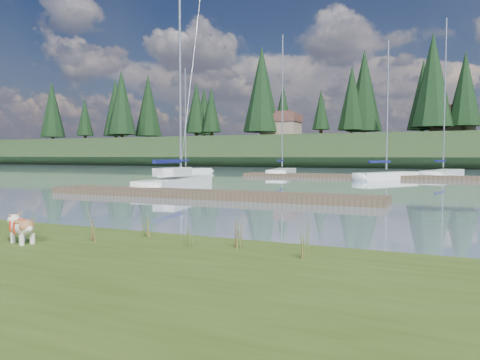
% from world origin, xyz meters
% --- Properties ---
extents(ground, '(200.00, 200.00, 0.00)m').
position_xyz_m(ground, '(0.00, 30.00, 0.00)').
color(ground, '#8099AB').
rests_on(ground, ground).
extents(ridge, '(200.00, 20.00, 5.00)m').
position_xyz_m(ridge, '(0.00, 73.00, 2.50)').
color(ridge, '#203319').
rests_on(ridge, ground).
extents(bulldog, '(0.80, 0.48, 0.47)m').
position_xyz_m(bulldog, '(-0.59, -3.43, 0.65)').
color(bulldog, silver).
rests_on(bulldog, bank).
extents(sailboat_main, '(3.14, 8.91, 12.59)m').
position_xyz_m(sailboat_main, '(-8.47, 14.37, 0.42)').
color(sailboat_main, white).
rests_on(sailboat_main, ground).
extents(dock_near, '(16.00, 2.00, 0.30)m').
position_xyz_m(dock_near, '(-4.00, 9.00, 0.15)').
color(dock_near, '#4C3D2C').
rests_on(dock_near, ground).
extents(dock_far, '(26.00, 2.20, 0.30)m').
position_xyz_m(dock_far, '(2.00, 30.00, 0.15)').
color(dock_far, '#4C3D2C').
rests_on(dock_far, ground).
extents(sailboat_bg_0, '(2.81, 7.38, 10.58)m').
position_xyz_m(sailboat_bg_0, '(-17.92, 31.35, 0.32)').
color(sailboat_bg_0, white).
rests_on(sailboat_bg_0, ground).
extents(sailboat_bg_1, '(3.57, 9.28, 13.45)m').
position_xyz_m(sailboat_bg_1, '(-9.03, 34.18, 0.32)').
color(sailboat_bg_1, white).
rests_on(sailboat_bg_1, ground).
extents(sailboat_bg_2, '(4.78, 6.88, 10.81)m').
position_xyz_m(sailboat_bg_2, '(1.72, 29.12, 0.33)').
color(sailboat_bg_2, white).
rests_on(sailboat_bg_2, ground).
extents(sailboat_bg_3, '(3.76, 9.95, 14.14)m').
position_xyz_m(sailboat_bg_3, '(5.47, 37.37, 0.32)').
color(sailboat_bg_3, white).
rests_on(sailboat_bg_3, ground).
extents(weed_0, '(0.17, 0.14, 0.60)m').
position_xyz_m(weed_0, '(0.40, -2.75, 0.60)').
color(weed_0, '#475B23').
rests_on(weed_0, bank).
extents(weed_1, '(0.17, 0.14, 0.55)m').
position_xyz_m(weed_1, '(1.00, -2.01, 0.58)').
color(weed_1, '#475B23').
rests_on(weed_1, bank).
extents(weed_2, '(0.17, 0.14, 0.59)m').
position_xyz_m(weed_2, '(2.95, -2.22, 0.60)').
color(weed_2, '#475B23').
rests_on(weed_2, bank).
extents(weed_3, '(0.17, 0.14, 0.56)m').
position_xyz_m(weed_3, '(-1.30, -2.53, 0.58)').
color(weed_3, '#475B23').
rests_on(weed_3, bank).
extents(weed_4, '(0.17, 0.14, 0.38)m').
position_xyz_m(weed_4, '(2.20, -2.51, 0.51)').
color(weed_4, '#475B23').
rests_on(weed_4, bank).
extents(weed_5, '(0.17, 0.14, 0.60)m').
position_xyz_m(weed_5, '(4.15, -2.53, 0.60)').
color(weed_5, '#475B23').
rests_on(weed_5, bank).
extents(mud_lip, '(60.00, 0.50, 0.14)m').
position_xyz_m(mud_lip, '(0.00, -1.60, 0.07)').
color(mud_lip, '#33281C').
rests_on(mud_lip, ground).
extents(conifer_0, '(5.72, 5.72, 14.15)m').
position_xyz_m(conifer_0, '(-55.00, 67.00, 12.64)').
color(conifer_0, '#382619').
rests_on(conifer_0, ridge).
extents(conifer_1, '(4.40, 4.40, 11.30)m').
position_xyz_m(conifer_1, '(-40.00, 71.00, 11.28)').
color(conifer_1, '#382619').
rests_on(conifer_1, ridge).
extents(conifer_2, '(6.60, 6.60, 16.05)m').
position_xyz_m(conifer_2, '(-25.00, 68.00, 13.54)').
color(conifer_2, '#382619').
rests_on(conifer_2, ridge).
extents(conifer_3, '(4.84, 4.84, 12.25)m').
position_xyz_m(conifer_3, '(-10.00, 72.00, 11.74)').
color(conifer_3, '#382619').
rests_on(conifer_3, ridge).
extents(conifer_4, '(6.16, 6.16, 15.10)m').
position_xyz_m(conifer_4, '(3.00, 66.00, 13.09)').
color(conifer_4, '#382619').
rests_on(conifer_4, ridge).
extents(house_0, '(6.30, 5.30, 4.65)m').
position_xyz_m(house_0, '(-22.00, 70.00, 7.31)').
color(house_0, gray).
rests_on(house_0, ridge).
extents(house_1, '(6.30, 5.30, 4.65)m').
position_xyz_m(house_1, '(6.00, 71.00, 7.31)').
color(house_1, gray).
rests_on(house_1, ridge).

